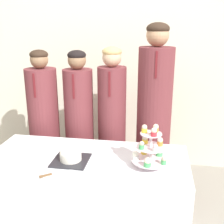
{
  "coord_description": "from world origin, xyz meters",
  "views": [
    {
      "loc": [
        0.5,
        -1.53,
        1.66
      ],
      "look_at": [
        0.19,
        0.37,
        1.06
      ],
      "focal_mm": 45.0,
      "sensor_mm": 36.0,
      "label": 1
    }
  ],
  "objects_px": {
    "student_1": "(79,129)",
    "student_3": "(154,122)",
    "student_0": "(44,128)",
    "cupcake_stand": "(150,148)",
    "round_cake": "(71,155)",
    "cake_knife": "(53,174)",
    "student_2": "(112,129)"
  },
  "relations": [
    {
      "from": "cake_knife",
      "to": "student_2",
      "type": "bearing_deg",
      "value": 39.18
    },
    {
      "from": "cake_knife",
      "to": "student_0",
      "type": "xyz_separation_m",
      "value": [
        -0.43,
        0.89,
        -0.03
      ]
    },
    {
      "from": "student_2",
      "to": "student_0",
      "type": "bearing_deg",
      "value": 180.0
    },
    {
      "from": "round_cake",
      "to": "student_3",
      "type": "height_order",
      "value": "student_3"
    },
    {
      "from": "round_cake",
      "to": "student_0",
      "type": "distance_m",
      "value": 0.85
    },
    {
      "from": "cupcake_stand",
      "to": "student_1",
      "type": "relative_size",
      "value": 0.21
    },
    {
      "from": "cupcake_stand",
      "to": "round_cake",
      "type": "bearing_deg",
      "value": -178.6
    },
    {
      "from": "cake_knife",
      "to": "student_1",
      "type": "height_order",
      "value": "student_1"
    },
    {
      "from": "student_0",
      "to": "student_2",
      "type": "bearing_deg",
      "value": -0.0
    },
    {
      "from": "cupcake_stand",
      "to": "student_3",
      "type": "relative_size",
      "value": 0.18
    },
    {
      "from": "student_2",
      "to": "round_cake",
      "type": "bearing_deg",
      "value": -105.54
    },
    {
      "from": "round_cake",
      "to": "student_0",
      "type": "relative_size",
      "value": 0.18
    },
    {
      "from": "round_cake",
      "to": "cupcake_stand",
      "type": "xyz_separation_m",
      "value": [
        0.57,
        0.01,
        0.09
      ]
    },
    {
      "from": "student_0",
      "to": "student_1",
      "type": "distance_m",
      "value": 0.36
    },
    {
      "from": "student_2",
      "to": "cupcake_stand",
      "type": "bearing_deg",
      "value": -60.77
    },
    {
      "from": "cupcake_stand",
      "to": "student_3",
      "type": "height_order",
      "value": "student_3"
    },
    {
      "from": "student_1",
      "to": "student_3",
      "type": "bearing_deg",
      "value": 0.0
    },
    {
      "from": "student_3",
      "to": "student_0",
      "type": "bearing_deg",
      "value": -180.0
    },
    {
      "from": "cake_knife",
      "to": "student_3",
      "type": "xyz_separation_m",
      "value": [
        0.64,
        0.89,
        0.1
      ]
    },
    {
      "from": "round_cake",
      "to": "cake_knife",
      "type": "bearing_deg",
      "value": -106.69
    },
    {
      "from": "cake_knife",
      "to": "student_2",
      "type": "relative_size",
      "value": 0.16
    },
    {
      "from": "student_2",
      "to": "student_3",
      "type": "bearing_deg",
      "value": 0.0
    },
    {
      "from": "round_cake",
      "to": "student_3",
      "type": "distance_m",
      "value": 0.91
    },
    {
      "from": "cupcake_stand",
      "to": "cake_knife",
      "type": "bearing_deg",
      "value": -161.18
    },
    {
      "from": "student_0",
      "to": "cupcake_stand",
      "type": "bearing_deg",
      "value": -32.56
    },
    {
      "from": "round_cake",
      "to": "student_2",
      "type": "distance_m",
      "value": 0.72
    },
    {
      "from": "student_0",
      "to": "student_2",
      "type": "distance_m",
      "value": 0.68
    },
    {
      "from": "round_cake",
      "to": "student_2",
      "type": "bearing_deg",
      "value": 74.46
    },
    {
      "from": "student_1",
      "to": "round_cake",
      "type": "bearing_deg",
      "value": -79.44
    },
    {
      "from": "round_cake",
      "to": "student_1",
      "type": "xyz_separation_m",
      "value": [
        -0.13,
        0.69,
        -0.06
      ]
    },
    {
      "from": "student_1",
      "to": "student_2",
      "type": "relative_size",
      "value": 0.98
    },
    {
      "from": "round_cake",
      "to": "cupcake_stand",
      "type": "height_order",
      "value": "cupcake_stand"
    }
  ]
}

